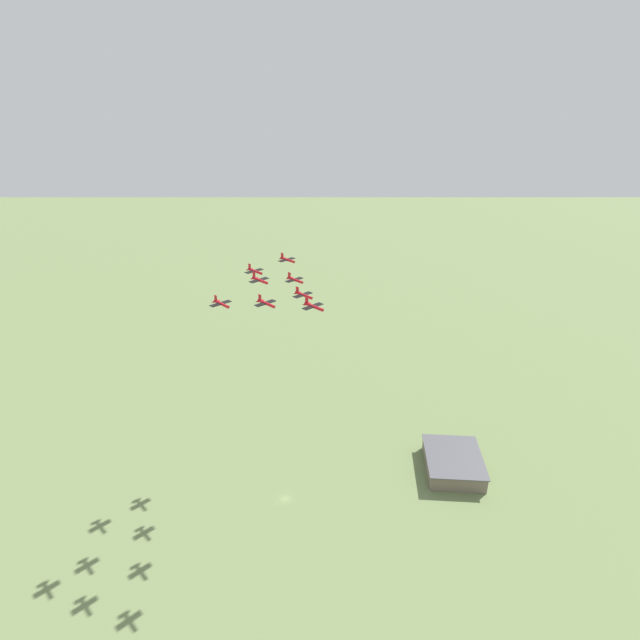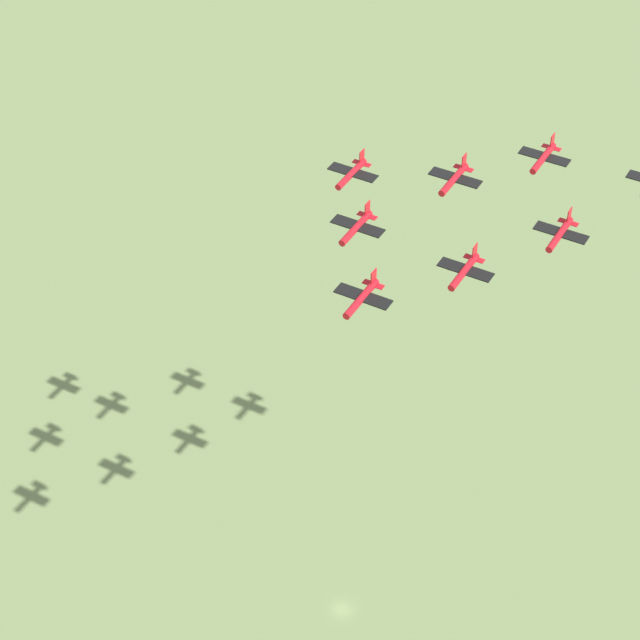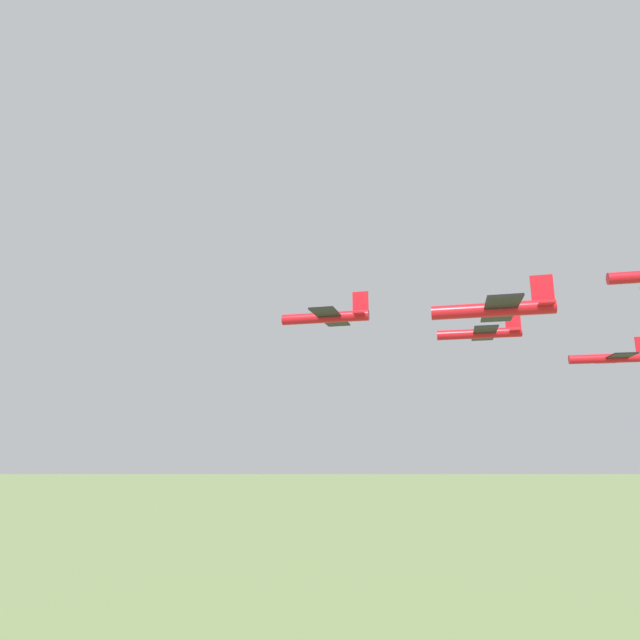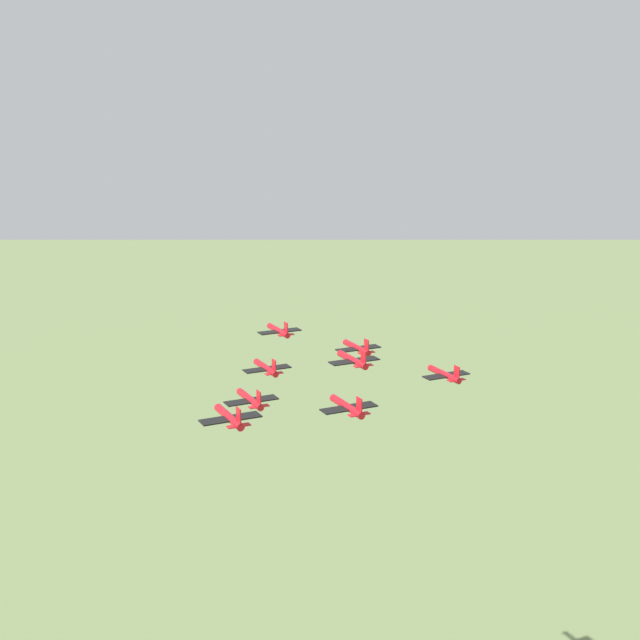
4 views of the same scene
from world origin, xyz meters
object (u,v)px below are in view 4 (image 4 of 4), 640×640
object	(u,v)px
jet_0	(279,331)
jet_4	(354,360)
jet_3	(251,400)
jet_6	(230,418)
jet_1	(267,368)
jet_2	(358,348)
jet_7	(348,407)
jet_5	(445,375)

from	to	relation	value
jet_0	jet_4	bearing A→B (deg)	-90.00
jet_3	jet_6	distance (m)	20.32
jet_1	jet_2	world-z (taller)	jet_2
jet_3	jet_7	world-z (taller)	jet_7
jet_2	jet_6	world-z (taller)	jet_6
jet_0	jet_6	bearing A→B (deg)	-120.47
jet_4	jet_6	distance (m)	34.87
jet_0	jet_3	distance (m)	39.95
jet_0	jet_1	size ratio (longest dim) A/B	1.00
jet_3	jet_6	bearing A→B (deg)	-120.47
jet_2	jet_4	size ratio (longest dim) A/B	1.00
jet_4	jet_7	xyz separation A→B (m)	(-19.02, -5.99, -2.11)
jet_2	jet_7	xyz separation A→B (m)	(-38.04, -11.98, 1.04)
jet_2	jet_3	xyz separation A→B (m)	(-34.03, 7.56, -1.47)
jet_0	jet_6	distance (m)	59.84
jet_3	jet_4	world-z (taller)	jet_4
jet_1	jet_3	xyz separation A→B (m)	(-19.02, -5.99, 0.21)
jet_2	jet_3	size ratio (longest dim) A/B	1.00
jet_2	jet_6	distance (m)	53.13
jet_2	jet_6	xyz separation A→B (m)	(-53.05, 1.57, 2.42)
jet_1	jet_5	xyz separation A→B (m)	(11.01, -33.08, -0.64)
jet_7	jet_4	bearing A→B (deg)	59.53
jet_3	jet_6	world-z (taller)	jet_6
jet_4	jet_0	bearing A→B (deg)	90.00
jet_6	jet_7	bearing A→B (deg)	-0.00
jet_5	jet_6	bearing A→B (deg)	-161.22
jet_5	jet_7	world-z (taller)	jet_7
jet_3	jet_6	xyz separation A→B (m)	(-19.02, -5.99, 3.89)
jet_0	jet_3	size ratio (longest dim) A/B	1.00
jet_0	jet_7	world-z (taller)	jet_7
jet_1	jet_6	bearing A→B (deg)	-120.47
jet_6	jet_5	bearing A→B (deg)	18.78
jet_5	jet_1	bearing A→B (deg)	150.46
jet_5	jet_7	bearing A→B (deg)	-150.46
jet_4	jet_6	bearing A→B (deg)	-150.46
jet_4	jet_2	bearing A→B (deg)	59.53
jet_1	jet_6	world-z (taller)	jet_6
jet_2	jet_7	size ratio (longest dim) A/B	1.00
jet_0	jet_4	size ratio (longest dim) A/B	1.00
jet_3	jet_1	bearing A→B (deg)	59.53
jet_1	jet_3	bearing A→B (deg)	-120.47
jet_3	jet_4	bearing A→B (deg)	0.00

